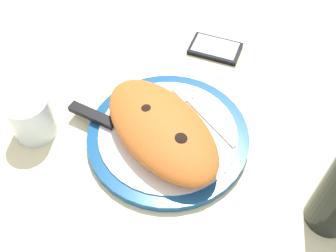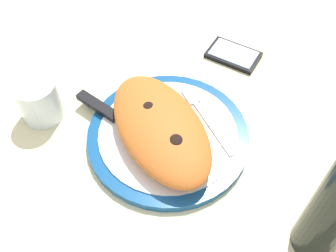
{
  "view_description": "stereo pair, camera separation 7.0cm",
  "coord_description": "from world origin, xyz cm",
  "px_view_note": "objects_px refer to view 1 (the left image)",
  "views": [
    {
      "loc": [
        -32.54,
        27.09,
        59.47
      ],
      "look_at": [
        0.0,
        0.0,
        3.86
      ],
      "focal_mm": 42.07,
      "sensor_mm": 36.0,
      "label": 1
    },
    {
      "loc": [
        -36.55,
        21.38,
        59.47
      ],
      "look_at": [
        0.0,
        0.0,
        3.86
      ],
      "focal_mm": 42.07,
      "sensor_mm": 36.0,
      "label": 2
    }
  ],
  "objects_px": {
    "water_glass": "(32,119)",
    "fork": "(199,110)",
    "calzone": "(163,130)",
    "smartphone": "(215,48)",
    "knife": "(106,122)",
    "plate": "(168,136)"
  },
  "relations": [
    {
      "from": "plate",
      "to": "water_glass",
      "type": "bearing_deg",
      "value": 45.99
    },
    {
      "from": "plate",
      "to": "fork",
      "type": "relative_size",
      "value": 1.7
    },
    {
      "from": "smartphone",
      "to": "water_glass",
      "type": "height_order",
      "value": "water_glass"
    },
    {
      "from": "calzone",
      "to": "smartphone",
      "type": "height_order",
      "value": "calzone"
    },
    {
      "from": "water_glass",
      "to": "fork",
      "type": "bearing_deg",
      "value": -123.45
    },
    {
      "from": "fork",
      "to": "knife",
      "type": "relative_size",
      "value": 0.8
    },
    {
      "from": "water_glass",
      "to": "knife",
      "type": "bearing_deg",
      "value": -128.3
    },
    {
      "from": "fork",
      "to": "knife",
      "type": "distance_m",
      "value": 0.17
    },
    {
      "from": "fork",
      "to": "knife",
      "type": "height_order",
      "value": "knife"
    },
    {
      "from": "calzone",
      "to": "fork",
      "type": "xyz_separation_m",
      "value": [
        0.01,
        -0.09,
        -0.02
      ]
    },
    {
      "from": "calzone",
      "to": "knife",
      "type": "bearing_deg",
      "value": 32.18
    },
    {
      "from": "calzone",
      "to": "fork",
      "type": "distance_m",
      "value": 0.1
    },
    {
      "from": "plate",
      "to": "fork",
      "type": "bearing_deg",
      "value": -87.87
    },
    {
      "from": "fork",
      "to": "water_glass",
      "type": "height_order",
      "value": "water_glass"
    },
    {
      "from": "calzone",
      "to": "water_glass",
      "type": "height_order",
      "value": "water_glass"
    },
    {
      "from": "smartphone",
      "to": "plate",
      "type": "bearing_deg",
      "value": 116.79
    },
    {
      "from": "plate",
      "to": "knife",
      "type": "relative_size",
      "value": 1.35
    },
    {
      "from": "fork",
      "to": "smartphone",
      "type": "relative_size",
      "value": 1.34
    },
    {
      "from": "water_glass",
      "to": "smartphone",
      "type": "bearing_deg",
      "value": -97.36
    },
    {
      "from": "smartphone",
      "to": "fork",
      "type": "bearing_deg",
      "value": 126.39
    },
    {
      "from": "plate",
      "to": "fork",
      "type": "distance_m",
      "value": 0.08
    },
    {
      "from": "calzone",
      "to": "fork",
      "type": "height_order",
      "value": "calzone"
    }
  ]
}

